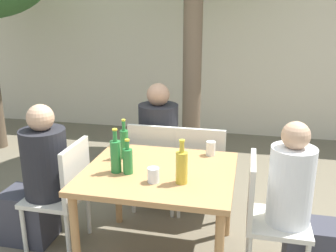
# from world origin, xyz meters

# --- Properties ---
(cafe_building_wall) EXTENTS (10.00, 0.08, 2.80)m
(cafe_building_wall) POSITION_xyz_m (0.00, 3.34, 1.40)
(cafe_building_wall) COLOR beige
(cafe_building_wall) RESTS_ON ground_plane
(dining_table_front) EXTENTS (1.10, 0.97, 0.75)m
(dining_table_front) POSITION_xyz_m (0.00, 0.00, 0.66)
(dining_table_front) COLOR #B27F4C
(dining_table_front) RESTS_ON ground_plane
(patio_chair_0) EXTENTS (0.44, 0.44, 0.89)m
(patio_chair_0) POSITION_xyz_m (-0.78, 0.00, 0.50)
(patio_chair_0) COLOR beige
(patio_chair_0) RESTS_ON ground_plane
(patio_chair_1) EXTENTS (0.44, 0.44, 0.89)m
(patio_chair_1) POSITION_xyz_m (0.78, 0.00, 0.50)
(patio_chair_1) COLOR beige
(patio_chair_1) RESTS_ON ground_plane
(patio_chair_2) EXTENTS (0.44, 0.44, 0.89)m
(patio_chair_2) POSITION_xyz_m (-0.22, 0.72, 0.50)
(patio_chair_2) COLOR beige
(patio_chair_2) RESTS_ON ground_plane
(patio_chair_3) EXTENTS (0.44, 0.44, 0.89)m
(patio_chair_3) POSITION_xyz_m (0.22, 0.72, 0.50)
(patio_chair_3) COLOR beige
(patio_chair_3) RESTS_ON ground_plane
(person_seated_0) EXTENTS (0.58, 0.36, 1.20)m
(person_seated_0) POSITION_xyz_m (-1.01, -0.00, 0.54)
(person_seated_0) COLOR #383842
(person_seated_0) RESTS_ON ground_plane
(person_seated_1) EXTENTS (0.55, 0.31, 1.18)m
(person_seated_1) POSITION_xyz_m (1.02, -0.00, 0.52)
(person_seated_1) COLOR #383842
(person_seated_1) RESTS_ON ground_plane
(person_seated_2) EXTENTS (0.38, 0.59, 1.23)m
(person_seated_2) POSITION_xyz_m (-0.22, 0.94, 0.56)
(person_seated_2) COLOR #383842
(person_seated_2) RESTS_ON ground_plane
(green_bottle_0) EXTENTS (0.07, 0.07, 0.32)m
(green_bottle_0) POSITION_xyz_m (-0.33, 0.18, 0.87)
(green_bottle_0) COLOR #287A38
(green_bottle_0) RESTS_ON dining_table_front
(green_bottle_1) EXTENTS (0.07, 0.07, 0.26)m
(green_bottle_1) POSITION_xyz_m (-0.21, -0.10, 0.85)
(green_bottle_1) COLOR #287A38
(green_bottle_1) RESTS_ON dining_table_front
(oil_cruet_2) EXTENTS (0.08, 0.08, 0.31)m
(oil_cruet_2) POSITION_xyz_m (0.20, -0.17, 0.87)
(oil_cruet_2) COLOR gold
(oil_cruet_2) RESTS_ON dining_table_front
(green_bottle_3) EXTENTS (0.08, 0.08, 0.33)m
(green_bottle_3) POSITION_xyz_m (-0.30, -0.10, 0.88)
(green_bottle_3) COLOR #287A38
(green_bottle_3) RESTS_ON dining_table_front
(drinking_glass_0) EXTENTS (0.08, 0.08, 0.10)m
(drinking_glass_0) POSITION_xyz_m (0.01, -0.21, 0.80)
(drinking_glass_0) COLOR white
(drinking_glass_0) RESTS_ON dining_table_front
(drinking_glass_1) EXTENTS (0.08, 0.08, 0.12)m
(drinking_glass_1) POSITION_xyz_m (0.34, 0.38, 0.80)
(drinking_glass_1) COLOR silver
(drinking_glass_1) RESTS_ON dining_table_front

